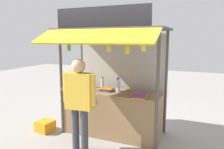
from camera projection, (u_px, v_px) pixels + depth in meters
name	position (u px, v px, depth m)	size (l,w,h in m)	color
ground_plane	(112.00, 134.00, 4.57)	(20.00, 20.00, 0.00)	gray
stall_counter	(112.00, 113.00, 4.50)	(1.97, 0.68, 0.90)	olive
stall_structure	(114.00, 61.00, 4.44)	(2.17, 1.58, 2.50)	#4C4742
water_bottle_front_left	(86.00, 81.00, 4.80)	(0.09, 0.09, 0.31)	silver
water_bottle_right	(118.00, 85.00, 4.39)	(0.08, 0.08, 0.29)	silver
water_bottle_rear_center	(102.00, 83.00, 4.77)	(0.07, 0.07, 0.24)	silver
magazine_stack_front_right	(107.00, 90.00, 4.47)	(0.27, 0.26, 0.06)	green
magazine_stack_back_left	(85.00, 91.00, 4.36)	(0.24, 0.32, 0.07)	blue
magazine_stack_center	(139.00, 97.00, 3.94)	(0.26, 0.31, 0.05)	red
magazine_stack_left	(69.00, 88.00, 4.56)	(0.27, 0.31, 0.09)	yellow
banana_bunch_inner_left	(143.00, 47.00, 3.59)	(0.12, 0.11, 0.28)	#332D23
banana_bunch_rightmost	(127.00, 49.00, 3.71)	(0.11, 0.11, 0.32)	#332D23
banana_bunch_leftmost	(109.00, 48.00, 3.84)	(0.10, 0.09, 0.30)	#332D23
banana_bunch_inner_right	(69.00, 48.00, 4.17)	(0.09, 0.09, 0.30)	#332D23
vendor_person	(79.00, 97.00, 3.70)	(0.62, 0.24, 1.63)	#383842
plastic_crate	(45.00, 126.00, 4.68)	(0.32, 0.32, 0.23)	orange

